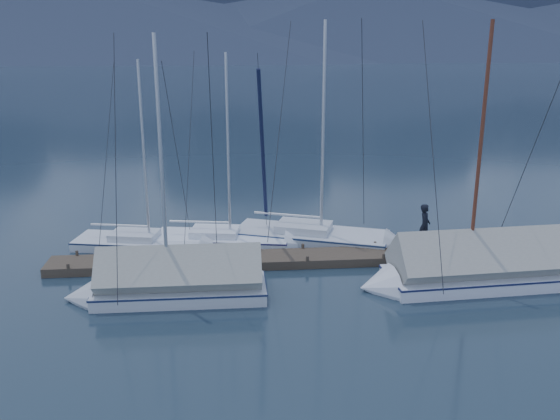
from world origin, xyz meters
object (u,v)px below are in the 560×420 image
object	(u,v)px
sailboat_covered_near	(464,272)
sailboat_open_right	(333,240)
sailboat_open_left	(160,245)
sailboat_open_mid	(241,241)
sailboat_covered_far	(164,285)
person	(425,226)

from	to	relation	value
sailboat_covered_near	sailboat_open_right	bearing A→B (deg)	129.40
sailboat_open_left	sailboat_open_mid	xyz separation A→B (m)	(3.43, 0.13, 0.00)
sailboat_covered_far	sailboat_open_mid	bearing A→B (deg)	61.87
sailboat_open_left	sailboat_covered_near	size ratio (longest dim) A/B	0.84
sailboat_covered_near	person	distance (m)	3.30
sailboat_open_right	sailboat_open_mid	bearing A→B (deg)	176.69
sailboat_open_left	sailboat_covered_far	distance (m)	5.10
sailboat_covered_far	person	distance (m)	10.76
sailboat_covered_far	person	xyz separation A→B (m)	(10.20, 3.34, 0.77)
sailboat_covered_near	sailboat_covered_far	world-z (taller)	sailboat_covered_near
sailboat_open_right	person	bearing A→B (deg)	-24.76
sailboat_open_right	sailboat_covered_near	bearing A→B (deg)	-50.60
sailboat_covered_near	person	bearing A→B (deg)	98.22
sailboat_open_mid	sailboat_open_right	distance (m)	3.98
sailboat_open_right	person	world-z (taller)	sailboat_open_right
sailboat_open_mid	sailboat_covered_near	xyz separation A→B (m)	(7.90, -5.01, 0.35)
sailboat_open_mid	sailboat_covered_far	xyz separation A→B (m)	(-2.76, -5.17, 0.32)
person	sailboat_open_left	bearing A→B (deg)	102.38
sailboat_open_right	sailboat_covered_far	world-z (taller)	sailboat_open_right
sailboat_open_left	person	bearing A→B (deg)	-8.90
person	sailboat_covered_near	bearing A→B (deg)	-150.50
sailboat_open_left	sailboat_covered_near	world-z (taller)	sailboat_covered_near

